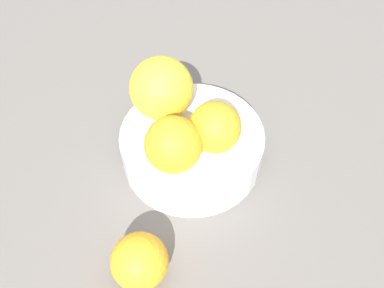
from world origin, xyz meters
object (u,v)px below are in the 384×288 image
at_px(orange_in_bowl_0, 215,127).
at_px(orange_in_bowl_1, 173,145).
at_px(fruit_bowl, 192,147).
at_px(orange_loose_0, 140,261).
at_px(orange_in_bowl_2, 161,88).

distance_m(orange_in_bowl_0, orange_in_bowl_1, 0.06).
distance_m(fruit_bowl, orange_loose_0, 0.17).
relative_size(fruit_bowl, orange_in_bowl_0, 2.91).
bearing_deg(fruit_bowl, orange_in_bowl_0, 64.81).
height_order(fruit_bowl, orange_in_bowl_0, orange_in_bowl_0).
height_order(fruit_bowl, orange_in_bowl_2, orange_in_bowl_2).
bearing_deg(orange_in_bowl_1, fruit_bowl, 158.95).
relative_size(fruit_bowl, orange_in_bowl_1, 2.73).
height_order(fruit_bowl, orange_in_bowl_1, orange_in_bowl_1).
bearing_deg(orange_in_bowl_2, orange_in_bowl_0, 54.20).
bearing_deg(orange_in_bowl_2, orange_loose_0, 0.01).
relative_size(orange_in_bowl_0, orange_in_bowl_1, 0.94).
height_order(orange_in_bowl_0, orange_in_bowl_1, orange_in_bowl_1).
distance_m(fruit_bowl, orange_in_bowl_1, 0.08).
xyz_separation_m(orange_in_bowl_2, orange_loose_0, (0.20, 0.00, -0.06)).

